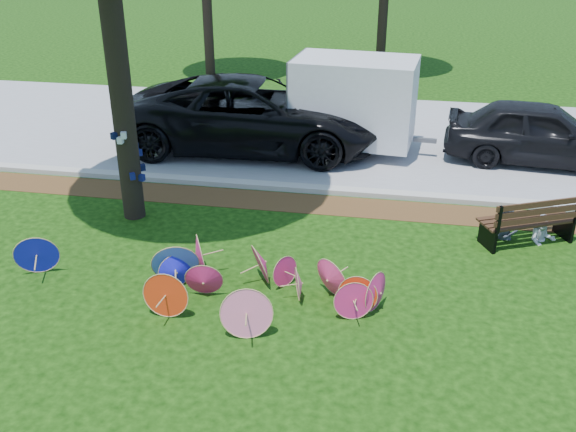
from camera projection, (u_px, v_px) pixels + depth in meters
name	position (u px, v px, depth m)	size (l,w,h in m)	color
ground	(235.00, 319.00, 10.13)	(90.00, 90.00, 0.00)	black
mulch_strip	(286.00, 202.00, 14.11)	(90.00, 1.00, 0.01)	#472D16
curb	(291.00, 187.00, 14.71)	(90.00, 0.30, 0.12)	#B7B5AD
street	(316.00, 133.00, 18.41)	(90.00, 8.00, 0.01)	gray
parasol_pile	(229.00, 277.00, 10.57)	(6.56, 2.15, 0.83)	#D62468
black_van	(253.00, 115.00, 16.83)	(3.12, 6.76, 1.88)	black
dark_pickup	(540.00, 133.00, 15.96)	(1.85, 4.60, 1.57)	black
cargo_trailer	(355.00, 100.00, 16.53)	(3.04, 1.93, 2.73)	silver
park_bench	(527.00, 218.00, 12.27)	(1.87, 0.71, 0.98)	black
person_left	(509.00, 208.00, 12.30)	(0.49, 0.32, 1.33)	#3C4452
person_right	(546.00, 217.00, 12.24)	(0.52, 0.41, 1.07)	silver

